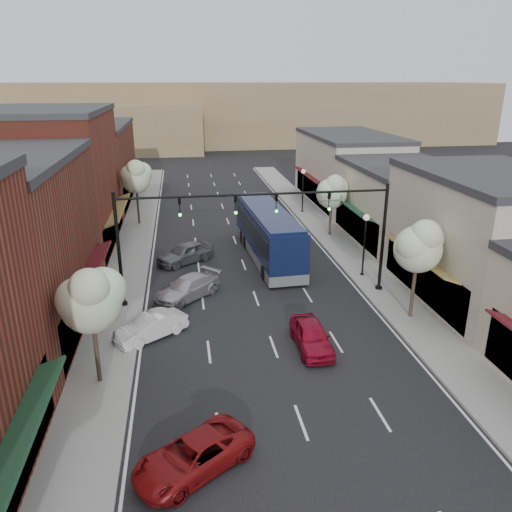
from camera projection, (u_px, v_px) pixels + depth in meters
name	position (u px, v px, depth m)	size (l,w,h in m)	color
ground	(281.00, 368.00, 23.60)	(160.00, 160.00, 0.00)	black
sidewalk_left	(132.00, 250.00, 39.60)	(2.80, 73.00, 0.15)	gray
sidewalk_right	(336.00, 240.00, 41.98)	(2.80, 73.00, 0.15)	gray
curb_left	(150.00, 249.00, 39.80)	(0.25, 73.00, 0.17)	gray
curb_right	(320.00, 241.00, 41.78)	(0.25, 73.00, 0.17)	gray
bldg_left_midfar	(50.00, 182.00, 38.38)	(10.14, 14.10, 10.90)	maroon
bldg_left_far	(87.00, 165.00, 53.70)	(10.14, 18.10, 8.40)	brown
bldg_right_midnear	(487.00, 238.00, 29.81)	(9.14, 12.10, 7.90)	#B7B09D
bldg_right_midfar	(401.00, 203.00, 41.23)	(9.14, 12.10, 6.40)	#BAB094
bldg_right_far	(347.00, 169.00, 54.10)	(9.14, 16.10, 7.40)	#B7B09D
hill_far	(198.00, 113.00, 105.36)	(120.00, 30.00, 12.00)	#7A6647
hill_near	(64.00, 130.00, 91.32)	(50.00, 20.00, 8.00)	#7A6647
signal_mast_right	(347.00, 223.00, 30.28)	(8.22, 0.46, 7.00)	black
signal_mast_left	(160.00, 231.00, 28.69)	(8.22, 0.46, 7.00)	black
tree_right_near	(420.00, 245.00, 26.95)	(2.85, 2.65, 5.95)	#47382B
tree_right_far	(332.00, 191.00, 42.00)	(2.85, 2.65, 5.43)	#47382B
tree_left_near	(91.00, 298.00, 20.95)	(2.85, 2.65, 5.69)	#47382B
tree_left_far	(136.00, 176.00, 45.03)	(2.85, 2.65, 6.13)	#47382B
lamp_post_near	(365.00, 235.00, 33.46)	(0.44, 0.44, 4.44)	black
lamp_post_far	(303.00, 184.00, 49.76)	(0.44, 0.44, 4.44)	black
coach_bus	(268.00, 233.00, 37.41)	(3.36, 12.46, 3.77)	#0E1639
red_hatchback	(311.00, 336.00, 25.13)	(1.64, 4.07, 1.39)	maroon
parked_car_a	(193.00, 455.00, 17.26)	(2.04, 4.42, 1.23)	maroon
parked_car_b	(151.00, 327.00, 26.15)	(1.37, 3.93, 1.29)	silver
parked_car_c	(187.00, 288.00, 30.89)	(1.91, 4.69, 1.36)	#A6A6AB
parked_car_d	(185.00, 253.00, 36.85)	(1.79, 4.46, 1.52)	#525359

